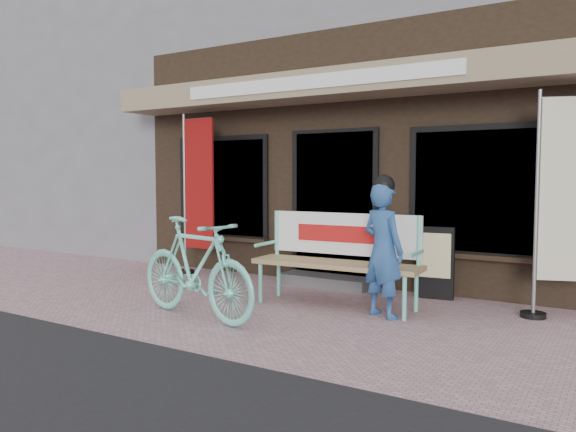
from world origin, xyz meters
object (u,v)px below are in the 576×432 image
Objects in this scene: nobori_cream at (562,202)px; menu_stand at (435,262)px; nobori_red at (197,192)px; person at (383,247)px; bicycle at (195,268)px; bench at (339,252)px.

menu_stand is (-1.43, 0.27, -0.80)m from nobori_cream.
nobori_red reaches higher than nobori_cream.
person is 2.05m from bicycle.
person is at bearing -12.50° from nobori_red.
bicycle is 3.98m from nobori_cream.
person reaches higher than bicycle.
person is 0.63× the size of nobori_cream.
menu_stand is (1.92, 2.31, -0.08)m from bicycle.
nobori_cream is at bearing -17.35° from menu_stand.
bench is 0.71m from person.
bicycle reaches higher than menu_stand.
nobori_red is at bearing 50.78° from bicycle.
bicycle reaches higher than bench.
nobori_cream is (3.35, 2.04, 0.72)m from bicycle.
nobori_cream is at bearing 2.44° from nobori_red.
bicycle is at bearing -136.47° from menu_stand.
menu_stand is at bearing 101.05° from person.
nobori_red is 3.75m from menu_stand.
nobori_red is at bearing 163.76° from bench.
bench is at bearing 176.12° from nobori_cream.
bench is 1.12× the size of bicycle.
nobori_red is at bearing 177.72° from menu_stand.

